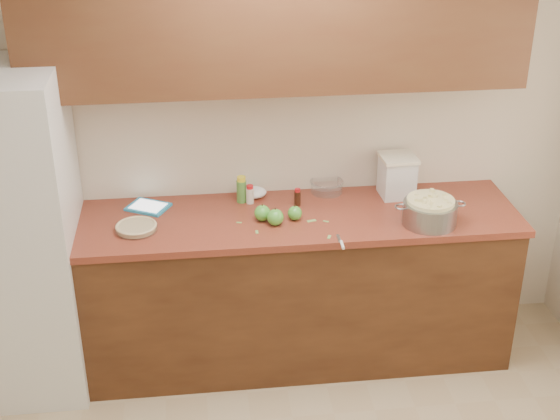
{
  "coord_description": "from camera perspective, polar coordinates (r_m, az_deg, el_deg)",
  "views": [
    {
      "loc": [
        -0.44,
        -2.3,
        2.86
      ],
      "look_at": [
        -0.01,
        1.43,
        0.98
      ],
      "focal_mm": 50.0,
      "sensor_mm": 36.0,
      "label": 1
    }
  ],
  "objects": [
    {
      "name": "upper_cabinets",
      "position": [
        4.06,
        -0.27,
        13.67
      ],
      "size": [
        2.6,
        0.34,
        0.7
      ],
      "primitive_type": "cube",
      "color": "#512F19",
      "rests_on": "room_shell"
    },
    {
      "name": "fridge",
      "position": [
        4.34,
        -19.21,
        -1.85
      ],
      "size": [
        0.7,
        0.7,
        1.8
      ],
      "primitive_type": "cube",
      "color": "silver",
      "rests_on": "ground"
    },
    {
      "name": "colander",
      "position": [
        4.23,
        10.9,
        -0.12
      ],
      "size": [
        0.39,
        0.29,
        0.14
      ],
      "rotation": [
        0.0,
        0.0,
        -0.19
      ],
      "color": "gray",
      "rests_on": "counter_run"
    },
    {
      "name": "peel_b",
      "position": [
        4.21,
        2.32,
        -0.79
      ],
      "size": [
        0.05,
        0.03,
        0.0
      ],
      "primitive_type": "cube",
      "rotation": [
        0.0,
        0.0,
        0.25
      ],
      "color": "#84B558",
      "rests_on": "counter_run"
    },
    {
      "name": "apple_front",
      "position": [
        4.15,
        -0.35,
        -0.53
      ],
      "size": [
        0.09,
        0.09,
        0.1
      ],
      "color": "green",
      "rests_on": "counter_run"
    },
    {
      "name": "counter_run",
      "position": [
        4.49,
        -0.01,
        -5.63
      ],
      "size": [
        2.64,
        0.68,
        0.92
      ],
      "color": "#532E17",
      "rests_on": "ground"
    },
    {
      "name": "flour_canister",
      "position": [
        4.5,
        8.56,
        2.51
      ],
      "size": [
        0.21,
        0.21,
        0.24
      ],
      "rotation": [
        0.0,
        0.0,
        0.05
      ],
      "color": "silver",
      "rests_on": "counter_run"
    },
    {
      "name": "mixing_bowl",
      "position": [
        4.53,
        3.44,
        1.79
      ],
      "size": [
        0.2,
        0.2,
        0.07
      ],
      "rotation": [
        0.0,
        0.0,
        0.17
      ],
      "color": "silver",
      "rests_on": "counter_run"
    },
    {
      "name": "peel_e",
      "position": [
        4.21,
        3.38,
        -0.84
      ],
      "size": [
        0.03,
        0.03,
        0.0
      ],
      "primitive_type": "cube",
      "rotation": [
        0.0,
        0.0,
        -0.5
      ],
      "color": "#84B558",
      "rests_on": "counter_run"
    },
    {
      "name": "tablet",
      "position": [
        4.41,
        -9.62,
        0.23
      ],
      "size": [
        0.27,
        0.25,
        0.02
      ],
      "rotation": [
        0.0,
        0.0,
        -0.5
      ],
      "color": "#2994C6",
      "rests_on": "counter_run"
    },
    {
      "name": "paring_knife",
      "position": [
        3.99,
        4.53,
        -2.47
      ],
      "size": [
        0.02,
        0.16,
        0.02
      ],
      "rotation": [
        0.0,
        0.0,
        -0.03
      ],
      "color": "gray",
      "rests_on": "counter_run"
    },
    {
      "name": "peel_d",
      "position": [
        4.2,
        -3.01,
        -0.92
      ],
      "size": [
        0.03,
        0.02,
        0.0
      ],
      "primitive_type": "cube",
      "rotation": [
        0.0,
        0.0,
        -0.25
      ],
      "color": "#84B558",
      "rests_on": "counter_run"
    },
    {
      "name": "peel_a",
      "position": [
        4.1,
        -1.7,
        -1.62
      ],
      "size": [
        0.01,
        0.04,
        0.0
      ],
      "primitive_type": "cube",
      "rotation": [
        0.0,
        0.0,
        1.56
      ],
      "color": "#84B558",
      "rests_on": "counter_run"
    },
    {
      "name": "lemon_bottle",
      "position": [
        4.4,
        -2.83,
        1.49
      ],
      "size": [
        0.06,
        0.06,
        0.15
      ],
      "rotation": [
        0.0,
        0.0,
        0.39
      ],
      "color": "#4C8C38",
      "rests_on": "counter_run"
    },
    {
      "name": "room_shell",
      "position": [
        2.81,
        3.54,
        -7.12
      ],
      "size": [
        3.6,
        3.6,
        3.6
      ],
      "color": "tan",
      "rests_on": "ground"
    },
    {
      "name": "cinnamon_shaker",
      "position": [
        4.39,
        -2.21,
        1.14
      ],
      "size": [
        0.04,
        0.04,
        0.11
      ],
      "rotation": [
        0.0,
        0.0,
        0.0
      ],
      "color": "beige",
      "rests_on": "counter_run"
    },
    {
      "name": "peel_c",
      "position": [
        4.06,
        3.61,
        -1.98
      ],
      "size": [
        0.03,
        0.04,
        0.0
      ],
      "primitive_type": "cube",
      "rotation": [
        0.0,
        0.0,
        -1.94
      ],
      "color": "#84B558",
      "rests_on": "counter_run"
    },
    {
      "name": "apple_left",
      "position": [
        4.2,
        -1.3,
        -0.22
      ],
      "size": [
        0.09,
        0.09,
        0.1
      ],
      "color": "green",
      "rests_on": "counter_run"
    },
    {
      "name": "paper_towel",
      "position": [
        4.46,
        -1.95,
        1.29
      ],
      "size": [
        0.15,
        0.12,
        0.06
      ],
      "primitive_type": "ellipsoid",
      "rotation": [
        0.0,
        0.0,
        0.01
      ],
      "color": "white",
      "rests_on": "counter_run"
    },
    {
      "name": "vanilla_bottle",
      "position": [
        4.36,
        1.28,
        0.93
      ],
      "size": [
        0.04,
        0.04,
        0.1
      ],
      "rotation": [
        0.0,
        0.0,
        0.35
      ],
      "color": "black",
      "rests_on": "counter_run"
    },
    {
      "name": "apple_center",
      "position": [
        4.21,
        1.09,
        -0.23
      ],
      "size": [
        0.08,
        0.08,
        0.09
      ],
      "color": "green",
      "rests_on": "counter_run"
    },
    {
      "name": "pie",
      "position": [
        4.17,
        -10.47,
        -1.26
      ],
      "size": [
        0.22,
        0.22,
        0.04
      ],
      "rotation": [
        0.0,
        0.0,
        -0.19
      ],
      "color": "silver",
      "rests_on": "counter_run"
    }
  ]
}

